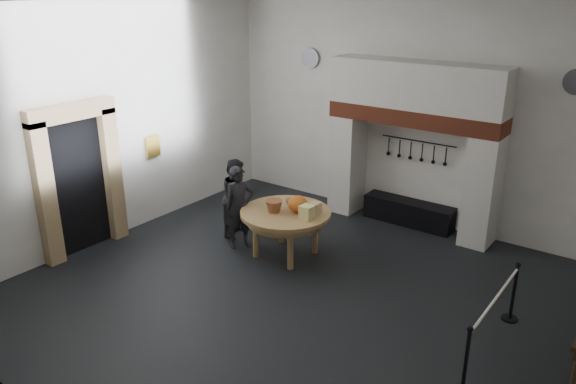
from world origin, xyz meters
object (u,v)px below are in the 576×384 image
Objects in this scene: work_table at (286,213)px; visitor_far at (237,197)px; visitor_near at (239,207)px; iron_range at (409,212)px; barrier_post_far at (513,293)px; barrier_post_near at (466,362)px.

work_table is 1.34m from visitor_far.
visitor_near reaches higher than visitor_far.
barrier_post_far reaches higher than iron_range.
visitor_near is (-0.93, -0.22, -0.04)m from work_table.
visitor_near is at bearing -174.43° from barrier_post_far.
iron_range is 3.65m from visitor_near.
iron_range is at bearing 138.98° from barrier_post_far.
visitor_near is at bearing -154.41° from visitor_far.
visitor_near reaches higher than iron_range.
iron_range is 2.11× the size of barrier_post_near.
visitor_far reaches higher than barrier_post_far.
visitor_near is at bearing -126.32° from iron_range.
work_table is at bearing -114.20° from iron_range.
visitor_far is at bearing 172.13° from work_table.
visitor_far is 1.74× the size of barrier_post_far.
visitor_far reaches higher than work_table.
visitor_far is at bearing 160.21° from barrier_post_near.
visitor_near is 4.97m from barrier_post_far.
barrier_post_near is (5.33, -1.92, -0.33)m from visitor_far.
visitor_near is 5.17m from barrier_post_near.
iron_range is at bearing 65.80° from work_table.
visitor_far is (-1.33, 0.18, -0.06)m from work_table.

